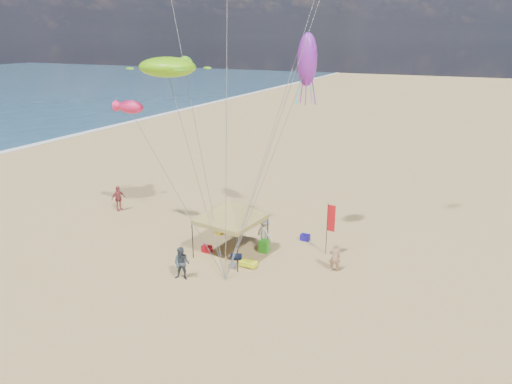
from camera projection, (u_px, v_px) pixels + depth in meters
ground at (229, 287)px, 22.50m from camera, size 280.00×280.00×0.00m
canopy_tent at (230, 202)px, 24.93m from camera, size 6.01×6.01×3.73m
feather_flag at (330, 221)px, 25.19m from camera, size 0.46×0.07×3.03m
cooler_red at (207, 249)px, 26.12m from camera, size 0.54×0.38×0.38m
cooler_blue at (305, 237)px, 27.61m from camera, size 0.54×0.38×0.38m
bag_navy at (236, 257)px, 25.23m from camera, size 0.69×0.54×0.36m
bag_orange at (240, 225)px, 29.46m from camera, size 0.54×0.69×0.36m
chair_green at (264, 246)px, 26.10m from camera, size 0.50×0.50×0.70m
chair_yellow at (219, 228)px, 28.53m from camera, size 0.50×0.50×0.70m
crate_grey at (233, 266)px, 24.31m from camera, size 0.34×0.30×0.28m
beach_cart at (248, 263)px, 24.42m from camera, size 0.90×0.50×0.24m
person_near_a at (335, 257)px, 23.82m from camera, size 0.70×0.62×1.62m
person_near_b at (182, 264)px, 22.98m from camera, size 0.98×0.85×1.73m
person_near_c at (265, 233)px, 26.37m from camera, size 1.39×1.13×1.87m
person_far_a at (118, 198)px, 32.17m from camera, size 0.68×1.13×1.79m
turtle_kite at (167, 67)px, 25.56m from camera, size 3.77×3.21×1.13m
fish_kite at (131, 107)px, 27.54m from camera, size 1.83×0.99×0.79m
squid_kite at (307, 60)px, 24.98m from camera, size 1.42×1.42×2.85m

